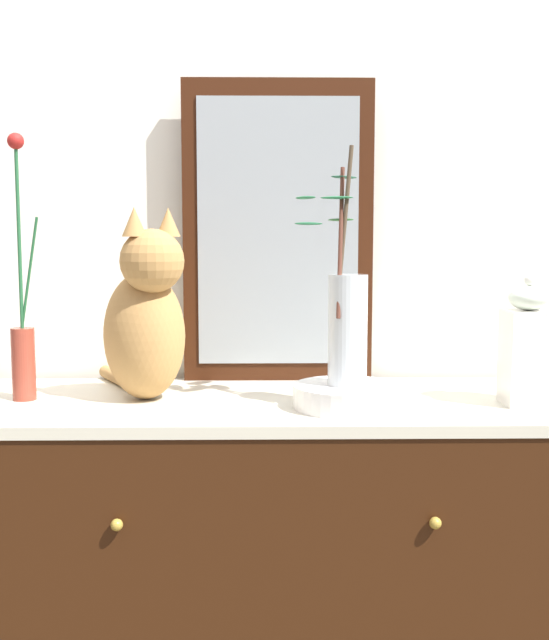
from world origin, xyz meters
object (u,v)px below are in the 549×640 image
Objects in this scene: mirror_leaning at (278,232)px; vase_glass_clear at (347,322)px; bowl_porcelain at (347,396)px; jar_lidded_porcelain at (527,347)px; cat_sitting at (146,319)px; vase_slim_green at (23,337)px; sideboard at (275,582)px.

mirror_leaning reaches higher than vase_glass_clear.
jar_lidded_porcelain is at bearing 3.73° from bowl_porcelain.
vase_slim_green is at bearing 179.97° from cat_sitting.
vase_slim_green is at bearing 176.55° from jar_lidded_porcelain.
cat_sitting is at bearing 168.32° from vase_glass_clear.
mirror_leaning is 0.67m from vase_slim_green.
bowl_porcelain is (0.14, -0.33, -0.35)m from mirror_leaning.
cat_sitting is 1.85× the size of bowl_porcelain.
cat_sitting is at bearing 168.18° from bowl_porcelain.
jar_lidded_porcelain is at bearing 3.48° from vase_glass_clear.
vase_slim_green reaches higher than cat_sitting.
cat_sitting is 0.73× the size of vase_slim_green.
mirror_leaning is 1.76× the size of cat_sitting.
bowl_porcelain is at bearing -66.66° from mirror_leaning.
mirror_leaning is 1.28× the size of vase_slim_green.
sideboard is 4.94× the size of jar_lidded_porcelain.
vase_glass_clear reaches higher than sideboard.
mirror_leaning is at bearing 150.62° from jar_lidded_porcelain.
jar_lidded_porcelain is at bearing -4.57° from cat_sitting.
jar_lidded_porcelain reaches higher than bowl_porcelain.
sideboard is 2.38× the size of vase_slim_green.
jar_lidded_porcelain is at bearing -29.38° from mirror_leaning.
bowl_porcelain is 0.41m from jar_lidded_porcelain.
vase_slim_green is at bearing -157.80° from mirror_leaning.
cat_sitting is 0.45m from vase_glass_clear.
cat_sitting is (-0.30, -0.24, -0.20)m from mirror_leaning.
bowl_porcelain is (0.72, -0.09, -0.12)m from vase_slim_green.
vase_slim_green reaches higher than sideboard.
jar_lidded_porcelain is (1.11, -0.07, -0.02)m from vase_slim_green.
vase_slim_green reaches higher than bowl_porcelain.
mirror_leaning is 0.50m from bowl_porcelain.
vase_slim_green is 2.08× the size of jar_lidded_porcelain.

